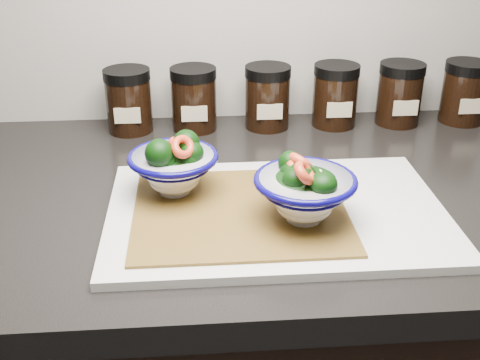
{
  "coord_description": "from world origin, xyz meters",
  "views": [
    {
      "loc": [
        -0.23,
        0.67,
        1.31
      ],
      "look_at": [
        -0.18,
        1.36,
        0.96
      ],
      "focal_mm": 45.0,
      "sensor_mm": 36.0,
      "label": 1
    }
  ],
  "objects": [
    {
      "name": "spice_jar_e",
      "position": [
        0.14,
        1.69,
        0.96
      ],
      "size": [
        0.08,
        0.08,
        0.11
      ],
      "color": "black",
      "rests_on": "countertop"
    },
    {
      "name": "cutting_board",
      "position": [
        -0.13,
        1.36,
        0.91
      ],
      "size": [
        0.45,
        0.3,
        0.01
      ],
      "primitive_type": "cube",
      "color": "silver",
      "rests_on": "countertop"
    },
    {
      "name": "spice_jar_d",
      "position": [
        0.02,
        1.69,
        0.96
      ],
      "size": [
        0.08,
        0.08,
        0.11
      ],
      "color": "black",
      "rests_on": "countertop"
    },
    {
      "name": "spice_jar_b",
      "position": [
        -0.23,
        1.69,
        0.96
      ],
      "size": [
        0.08,
        0.08,
        0.11
      ],
      "color": "black",
      "rests_on": "countertop"
    },
    {
      "name": "spice_jar_a",
      "position": [
        -0.35,
        1.69,
        0.96
      ],
      "size": [
        0.08,
        0.08,
        0.11
      ],
      "color": "black",
      "rests_on": "countertop"
    },
    {
      "name": "bamboo_mat",
      "position": [
        -0.18,
        1.36,
        0.91
      ],
      "size": [
        0.28,
        0.24,
        0.0
      ],
      "primitive_type": "cube",
      "color": "olive",
      "rests_on": "cutting_board"
    },
    {
      "name": "spice_jar_c",
      "position": [
        -0.1,
        1.69,
        0.96
      ],
      "size": [
        0.08,
        0.08,
        0.11
      ],
      "color": "black",
      "rests_on": "countertop"
    },
    {
      "name": "bowl_left",
      "position": [
        -0.26,
        1.41,
        0.96
      ],
      "size": [
        0.13,
        0.13,
        0.1
      ],
      "rotation": [
        0.0,
        0.0,
        -0.3
      ],
      "color": "white",
      "rests_on": "bamboo_mat"
    },
    {
      "name": "countertop",
      "position": [
        0.0,
        1.45,
        0.88
      ],
      "size": [
        3.5,
        0.6,
        0.04
      ],
      "primitive_type": "cube",
      "color": "black",
      "rests_on": "cabinet"
    },
    {
      "name": "bowl_right",
      "position": [
        -0.1,
        1.33,
        0.96
      ],
      "size": [
        0.13,
        0.13,
        0.1
      ],
      "rotation": [
        0.0,
        0.0,
        -0.19
      ],
      "color": "white",
      "rests_on": "bamboo_mat"
    },
    {
      "name": "spice_jar_f",
      "position": [
        0.26,
        1.69,
        0.96
      ],
      "size": [
        0.08,
        0.08,
        0.11
      ],
      "color": "black",
      "rests_on": "countertop"
    }
  ]
}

